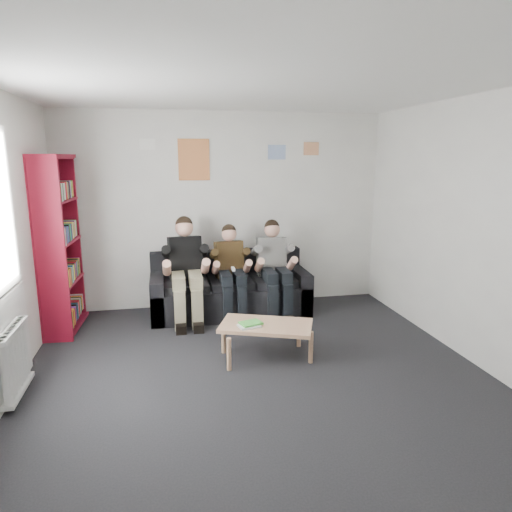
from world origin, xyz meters
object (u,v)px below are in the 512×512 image
(coffee_table, at_px, (266,328))
(person_middle, at_px, (231,272))
(person_right, at_px, (275,269))
(bookshelf, at_px, (60,244))
(person_left, at_px, (186,271))
(sofa, at_px, (229,291))

(coffee_table, distance_m, person_middle, 1.38)
(coffee_table, height_order, person_right, person_right)
(bookshelf, xyz_separation_m, coffee_table, (2.24, -1.34, -0.73))
(coffee_table, height_order, person_middle, person_middle)
(bookshelf, bearing_deg, coffee_table, -27.24)
(person_middle, relative_size, person_right, 0.96)
(coffee_table, bearing_deg, person_left, 119.45)
(coffee_table, xyz_separation_m, person_middle, (-0.17, 1.34, 0.28))
(sofa, xyz_separation_m, person_right, (0.58, -0.19, 0.34))
(bookshelf, height_order, person_left, bookshelf)
(sofa, distance_m, bookshelf, 2.22)
(person_middle, distance_m, person_right, 0.58)
(person_left, relative_size, person_right, 1.06)
(person_left, bearing_deg, person_right, -5.86)
(coffee_table, relative_size, person_left, 0.71)
(bookshelf, distance_m, coffee_table, 2.71)
(bookshelf, xyz_separation_m, person_left, (1.49, -0.00, -0.40))
(bookshelf, bearing_deg, person_middle, 3.73)
(person_right, bearing_deg, person_left, -177.36)
(bookshelf, relative_size, person_left, 1.58)
(sofa, relative_size, person_right, 1.66)
(sofa, xyz_separation_m, coffee_table, (0.17, -1.53, 0.04))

